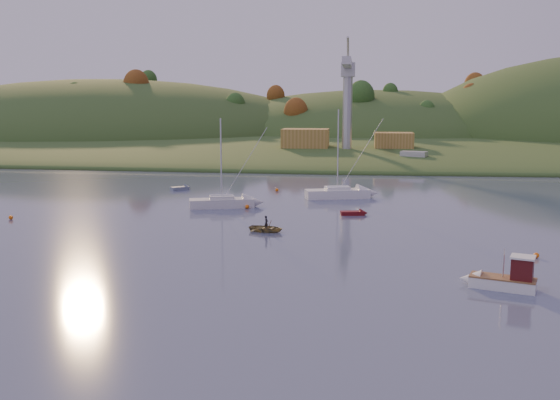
# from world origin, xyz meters

# --- Properties ---
(ground) EXTENTS (500.00, 500.00, 0.00)m
(ground) POSITION_xyz_m (0.00, 0.00, 0.00)
(ground) COLOR #363F59
(ground) RESTS_ON ground
(far_shore) EXTENTS (620.00, 220.00, 1.50)m
(far_shore) POSITION_xyz_m (0.00, 230.00, 0.00)
(far_shore) COLOR #31491D
(far_shore) RESTS_ON ground
(shore_slope) EXTENTS (640.00, 150.00, 7.00)m
(shore_slope) POSITION_xyz_m (0.00, 165.00, 0.00)
(shore_slope) COLOR #31491D
(shore_slope) RESTS_ON ground
(hill_left) EXTENTS (170.00, 140.00, 44.00)m
(hill_left) POSITION_xyz_m (-90.00, 200.00, 0.00)
(hill_left) COLOR #31491D
(hill_left) RESTS_ON ground
(hill_center) EXTENTS (140.00, 120.00, 36.00)m
(hill_center) POSITION_xyz_m (10.00, 210.00, 0.00)
(hill_center) COLOR #31491D
(hill_center) RESTS_ON ground
(hillside_trees) EXTENTS (280.00, 50.00, 32.00)m
(hillside_trees) POSITION_xyz_m (0.00, 185.00, 0.00)
(hillside_trees) COLOR #234C1B
(hillside_trees) RESTS_ON ground
(wharf) EXTENTS (42.00, 16.00, 2.40)m
(wharf) POSITION_xyz_m (5.00, 122.00, 1.20)
(wharf) COLOR slate
(wharf) RESTS_ON ground
(shed_west) EXTENTS (11.00, 8.00, 4.80)m
(shed_west) POSITION_xyz_m (-8.00, 123.00, 4.80)
(shed_west) COLOR olive
(shed_west) RESTS_ON wharf
(shed_east) EXTENTS (9.00, 7.00, 4.00)m
(shed_east) POSITION_xyz_m (13.00, 124.00, 4.40)
(shed_east) COLOR olive
(shed_east) RESTS_ON wharf
(dock_crane) EXTENTS (3.20, 28.00, 20.30)m
(dock_crane) POSITION_xyz_m (2.00, 118.39, 17.17)
(dock_crane) COLOR #B7B7BC
(dock_crane) RESTS_ON wharf
(fishing_boat) EXTENTS (5.69, 3.37, 3.47)m
(fishing_boat) POSITION_xyz_m (15.39, 19.37, 0.77)
(fishing_boat) COLOR white
(fishing_boat) RESTS_ON ground
(sailboat_near) EXTENTS (8.67, 4.82, 11.52)m
(sailboat_near) POSITION_xyz_m (-12.59, 51.65, 0.74)
(sailboat_near) COLOR silver
(sailboat_near) RESTS_ON ground
(sailboat_far) EXTENTS (9.45, 5.19, 12.56)m
(sailboat_far) POSITION_xyz_m (2.03, 61.56, 0.80)
(sailboat_far) COLOR white
(sailboat_far) RESTS_ON ground
(canoe) EXTENTS (4.22, 3.44, 0.77)m
(canoe) POSITION_xyz_m (-4.54, 37.22, 0.38)
(canoe) COLOR olive
(canoe) RESTS_ON ground
(paddler) EXTENTS (0.47, 0.60, 1.47)m
(paddler) POSITION_xyz_m (-4.54, 37.22, 0.74)
(paddler) COLOR black
(paddler) RESTS_ON ground
(red_tender) EXTENTS (3.47, 1.70, 1.13)m
(red_tender) POSITION_xyz_m (4.98, 48.41, 0.24)
(red_tender) COLOR #5D0D11
(red_tender) RESTS_ON ground
(grey_dinghy) EXTENTS (3.24, 3.03, 1.21)m
(grey_dinghy) POSITION_xyz_m (-22.24, 67.36, 0.25)
(grey_dinghy) COLOR slate
(grey_dinghy) RESTS_ON ground
(work_vessel) EXTENTS (13.29, 8.57, 3.22)m
(work_vessel) POSITION_xyz_m (16.46, 108.00, 1.15)
(work_vessel) COLOR slate
(work_vessel) RESTS_ON ground
(buoy_1) EXTENTS (0.50, 0.50, 0.50)m
(buoy_1) POSITION_xyz_m (20.70, 29.06, 0.25)
(buoy_1) COLOR orange
(buoy_1) RESTS_ON ground
(buoy_2) EXTENTS (0.50, 0.50, 0.50)m
(buoy_2) POSITION_xyz_m (-35.18, 40.21, 0.25)
(buoy_2) COLOR orange
(buoy_2) RESTS_ON ground
(buoy_3) EXTENTS (0.50, 0.50, 0.50)m
(buoy_3) POSITION_xyz_m (-9.15, 51.17, 0.25)
(buoy_3) COLOR orange
(buoy_3) RESTS_ON ground
(buoy_4) EXTENTS (0.50, 0.50, 0.50)m
(buoy_4) POSITION_xyz_m (-7.42, 67.05, 0.25)
(buoy_4) COLOR orange
(buoy_4) RESTS_ON ground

